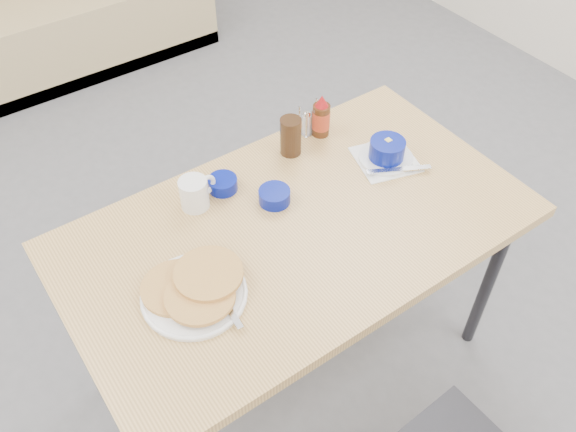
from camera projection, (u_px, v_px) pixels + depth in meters
ground at (334, 407)px, 2.23m from camera, size 6.00×6.00×0.00m
booth_bench at (44, 12)px, 3.55m from camera, size 1.90×0.56×1.22m
dining_table at (297, 239)px, 1.87m from camera, size 1.40×0.80×0.76m
pancake_plate at (195, 290)px, 1.63m from camera, size 0.29×0.31×0.05m
coffee_mug at (195, 193)px, 1.84m from camera, size 0.13×0.09×0.10m
grits_setting at (387, 152)px, 2.00m from camera, size 0.24×0.25×0.08m
creamer_bowl at (223, 184)px, 1.92m from camera, size 0.09×0.09×0.04m
butter_bowl at (274, 196)px, 1.88m from camera, size 0.10×0.10×0.04m
amber_tumbler at (291, 136)px, 2.01m from camera, size 0.09×0.09×0.13m
condiment_caddy at (311, 122)px, 2.11m from camera, size 0.09×0.06×0.11m
syrup_bottle at (321, 118)px, 2.07m from camera, size 0.06×0.06×0.16m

